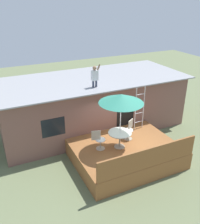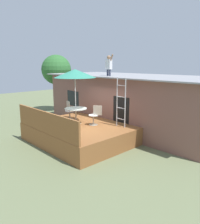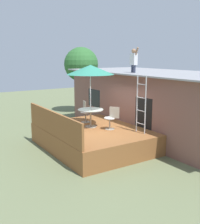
{
  "view_description": "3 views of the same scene",
  "coord_description": "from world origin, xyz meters",
  "px_view_note": "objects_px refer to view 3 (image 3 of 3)",
  "views": [
    {
      "loc": [
        -5.25,
        -8.49,
        6.99
      ],
      "look_at": [
        -0.66,
        1.16,
        2.08
      ],
      "focal_mm": 40.44,
      "sensor_mm": 36.0,
      "label": 1
    },
    {
      "loc": [
        7.98,
        -6.38,
        3.58
      ],
      "look_at": [
        0.42,
        0.77,
        1.35
      ],
      "focal_mm": 36.18,
      "sensor_mm": 36.0,
      "label": 2
    },
    {
      "loc": [
        9.41,
        -5.9,
        3.71
      ],
      "look_at": [
        -0.58,
        0.52,
        1.31
      ],
      "focal_mm": 45.13,
      "sensor_mm": 36.0,
      "label": 3
    }
  ],
  "objects_px": {
    "step_ladder": "(141,104)",
    "person_figure": "(134,59)",
    "patio_chair_left": "(85,112)",
    "patio_table": "(91,113)",
    "backyard_tree": "(81,65)",
    "patio_umbrella": "(90,70)",
    "patio_chair_right": "(111,118)"
  },
  "relations": [
    {
      "from": "person_figure",
      "to": "backyard_tree",
      "type": "relative_size",
      "value": 0.26
    },
    {
      "from": "patio_table",
      "to": "patio_chair_left",
      "type": "distance_m",
      "value": 0.95
    },
    {
      "from": "step_ladder",
      "to": "patio_chair_left",
      "type": "height_order",
      "value": "step_ladder"
    },
    {
      "from": "step_ladder",
      "to": "backyard_tree",
      "type": "height_order",
      "value": "backyard_tree"
    },
    {
      "from": "patio_chair_left",
      "to": "patio_chair_right",
      "type": "xyz_separation_m",
      "value": [
        1.69,
        0.23,
        0.0
      ]
    },
    {
      "from": "step_ladder",
      "to": "person_figure",
      "type": "relative_size",
      "value": 1.98
    },
    {
      "from": "step_ladder",
      "to": "person_figure",
      "type": "bearing_deg",
      "value": 148.62
    },
    {
      "from": "patio_umbrella",
      "to": "backyard_tree",
      "type": "relative_size",
      "value": 0.6
    },
    {
      "from": "backyard_tree",
      "to": "patio_chair_left",
      "type": "bearing_deg",
      "value": -27.56
    },
    {
      "from": "step_ladder",
      "to": "patio_chair_left",
      "type": "distance_m",
      "value": 2.89
    },
    {
      "from": "step_ladder",
      "to": "person_figure",
      "type": "xyz_separation_m",
      "value": [
        -1.91,
        1.16,
        1.66
      ]
    },
    {
      "from": "person_figure",
      "to": "patio_table",
      "type": "bearing_deg",
      "value": -86.57
    },
    {
      "from": "patio_chair_right",
      "to": "backyard_tree",
      "type": "height_order",
      "value": "backyard_tree"
    },
    {
      "from": "person_figure",
      "to": "patio_chair_left",
      "type": "xyz_separation_m",
      "value": [
        -0.76,
        -2.07,
        -2.3
      ]
    },
    {
      "from": "patio_table",
      "to": "step_ladder",
      "type": "bearing_deg",
      "value": 33.36
    },
    {
      "from": "patio_chair_left",
      "to": "person_figure",
      "type": "bearing_deg",
      "value": 85.9
    },
    {
      "from": "patio_table",
      "to": "patio_chair_left",
      "type": "bearing_deg",
      "value": 163.82
    },
    {
      "from": "patio_table",
      "to": "step_ladder",
      "type": "xyz_separation_m",
      "value": [
        1.77,
        1.16,
        0.51
      ]
    },
    {
      "from": "patio_umbrella",
      "to": "step_ladder",
      "type": "distance_m",
      "value": 2.46
    },
    {
      "from": "backyard_tree",
      "to": "patio_umbrella",
      "type": "bearing_deg",
      "value": -26.08
    },
    {
      "from": "patio_table",
      "to": "person_figure",
      "type": "height_order",
      "value": "person_figure"
    },
    {
      "from": "step_ladder",
      "to": "patio_chair_left",
      "type": "relative_size",
      "value": 2.39
    },
    {
      "from": "patio_table",
      "to": "patio_umbrella",
      "type": "bearing_deg",
      "value": -26.57
    },
    {
      "from": "person_figure",
      "to": "backyard_tree",
      "type": "distance_m",
      "value": 6.41
    },
    {
      "from": "patio_table",
      "to": "patio_chair_right",
      "type": "bearing_deg",
      "value": 32.03
    },
    {
      "from": "patio_table",
      "to": "backyard_tree",
      "type": "height_order",
      "value": "backyard_tree"
    },
    {
      "from": "patio_table",
      "to": "person_figure",
      "type": "relative_size",
      "value": 0.94
    },
    {
      "from": "person_figure",
      "to": "patio_chair_left",
      "type": "height_order",
      "value": "person_figure"
    },
    {
      "from": "patio_table",
      "to": "patio_chair_right",
      "type": "xyz_separation_m",
      "value": [
        0.79,
        0.49,
        -0.13
      ]
    },
    {
      "from": "person_figure",
      "to": "backyard_tree",
      "type": "height_order",
      "value": "backyard_tree"
    },
    {
      "from": "patio_chair_left",
      "to": "patio_chair_right",
      "type": "height_order",
      "value": "same"
    },
    {
      "from": "patio_table",
      "to": "patio_umbrella",
      "type": "height_order",
      "value": "patio_umbrella"
    }
  ]
}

